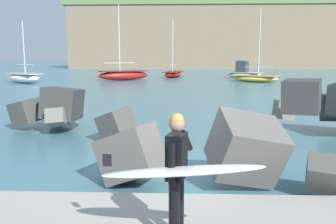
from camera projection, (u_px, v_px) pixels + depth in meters
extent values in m
plane|color=#42707F|center=(156.00, 174.00, 8.39)|extent=(400.00, 400.00, 0.00)
cube|color=gray|center=(284.00, 110.00, 12.68)|extent=(0.68, 0.79, 0.75)
cube|color=#4C4944|center=(116.00, 124.00, 11.36)|extent=(1.41, 1.26, 1.15)
cube|color=#4C4944|center=(26.00, 112.00, 13.35)|extent=(1.31, 1.10, 1.10)
cube|color=gray|center=(61.00, 110.00, 14.32)|extent=(1.19, 0.93, 1.05)
cube|color=#3D3A38|center=(333.00, 111.00, 12.76)|extent=(0.82, 1.04, 0.88)
cube|color=#4C4944|center=(334.00, 106.00, 12.54)|extent=(1.05, 0.95, 0.83)
cube|color=#605B56|center=(246.00, 148.00, 7.34)|extent=(1.68, 1.67, 1.68)
cube|color=#3D3A38|center=(63.00, 103.00, 13.12)|extent=(1.34, 1.50, 1.31)
cube|color=#605B56|center=(131.00, 154.00, 7.59)|extent=(1.64, 1.41, 1.37)
cube|color=slate|center=(57.00, 117.00, 12.47)|extent=(0.70, 0.91, 0.81)
cube|color=#3D3A38|center=(302.00, 96.00, 10.71)|extent=(1.44, 1.46, 1.04)
cube|color=#4C4944|center=(328.00, 173.00, 6.85)|extent=(0.97, 0.98, 0.74)
cylinder|color=black|center=(179.00, 206.00, 4.92)|extent=(0.15, 0.15, 0.90)
cylinder|color=black|center=(174.00, 214.00, 4.69)|extent=(0.15, 0.15, 0.90)
cube|color=black|center=(177.00, 156.00, 4.69)|extent=(0.30, 0.42, 0.60)
sphere|color=#A87A5B|center=(177.00, 124.00, 4.62)|extent=(0.21, 0.21, 0.21)
sphere|color=tan|center=(177.00, 120.00, 4.61)|extent=(0.19, 0.19, 0.19)
cylinder|color=black|center=(187.00, 141.00, 5.02)|extent=(0.20, 0.53, 0.41)
cylinder|color=black|center=(172.00, 164.00, 4.45)|extent=(0.09, 0.09, 0.56)
ellipsoid|color=white|center=(178.00, 171.00, 4.37)|extent=(2.12, 0.82, 0.37)
cube|color=black|center=(107.00, 160.00, 4.60)|extent=(0.12, 0.05, 0.16)
ellipsoid|color=white|center=(244.00, 75.00, 45.66)|extent=(4.96, 4.01, 0.74)
cube|color=#ACACAC|center=(244.00, 73.00, 45.61)|extent=(4.57, 3.69, 0.10)
cube|color=#33383D|center=(242.00, 67.00, 45.68)|extent=(1.79, 1.74, 1.34)
cube|color=#334C5B|center=(242.00, 61.00, 45.56)|extent=(1.61, 1.57, 0.12)
ellipsoid|color=maroon|center=(173.00, 74.00, 48.02)|extent=(3.07, 6.18, 0.74)
cube|color=maroon|center=(173.00, 72.00, 47.97)|extent=(2.82, 5.69, 0.10)
cylinder|color=silver|center=(173.00, 46.00, 47.01)|extent=(0.12, 0.12, 6.80)
cylinder|color=silver|center=(173.00, 65.00, 47.40)|extent=(0.82, 3.49, 0.08)
ellipsoid|color=white|center=(24.00, 78.00, 37.11)|extent=(4.96, 4.14, 1.00)
cube|color=#ACACAC|center=(23.00, 74.00, 37.04)|extent=(4.56, 3.81, 0.10)
cylinder|color=silver|center=(24.00, 48.00, 36.43)|extent=(0.12, 0.12, 5.27)
cylinder|color=silver|center=(25.00, 65.00, 36.69)|extent=(2.40, 1.59, 0.08)
ellipsoid|color=#EAC64C|center=(255.00, 79.00, 38.68)|extent=(5.36, 4.31, 0.70)
cube|color=#AF9539|center=(255.00, 76.00, 38.63)|extent=(4.93, 3.96, 0.10)
cylinder|color=silver|center=(259.00, 42.00, 37.87)|extent=(0.12, 0.12, 7.03)
cylinder|color=silver|center=(259.00, 67.00, 38.28)|extent=(2.67, 1.70, 0.08)
ellipsoid|color=maroon|center=(124.00, 76.00, 41.45)|extent=(6.15, 4.36, 1.09)
cube|color=maroon|center=(124.00, 71.00, 41.38)|extent=(5.66, 4.01, 0.10)
cylinder|color=silver|center=(119.00, 38.00, 40.60)|extent=(0.12, 0.12, 7.50)
cylinder|color=silver|center=(120.00, 63.00, 41.04)|extent=(3.24, 1.78, 0.08)
cube|color=#847056|center=(259.00, 40.00, 92.24)|extent=(91.01, 30.47, 13.95)
cube|color=#667F4C|center=(260.00, 10.00, 91.07)|extent=(92.83, 31.08, 1.20)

